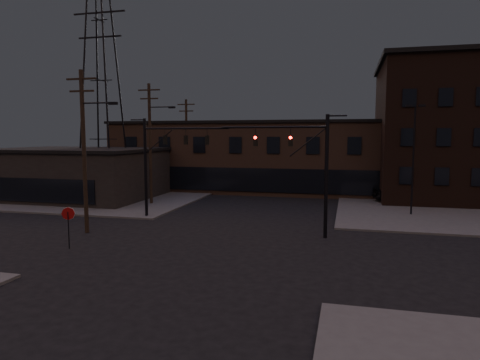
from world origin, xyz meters
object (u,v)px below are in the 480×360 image
Objects in this scene: parked_car_lot_a at (400,193)px; car_crossing at (289,186)px; traffic_signal_near at (309,162)px; stop_sign at (68,218)px; traffic_signal_far at (160,156)px.

car_crossing is at bearing 52.19° from parked_car_lot_a.
traffic_signal_near reaches higher than stop_sign.
car_crossing is (-4.10, 20.82, -4.15)m from traffic_signal_near.
car_crossing is at bearing 65.27° from traffic_signal_far.
parked_car_lot_a is at bearing 47.93° from stop_sign.
stop_sign is 31.12m from parked_car_lot_a.
traffic_signal_near is 12.57m from traffic_signal_far.
parked_car_lot_a reaches higher than car_crossing.
traffic_signal_near is 1.59× the size of parked_car_lot_a.
traffic_signal_far is 3.23× the size of stop_sign.
stop_sign is 0.49× the size of parked_car_lot_a.
stop_sign is at bearing -154.10° from traffic_signal_near.
parked_car_lot_a is 1.06× the size of car_crossing.
traffic_signal_far is 23.88m from parked_car_lot_a.
stop_sign is 28.86m from car_crossing.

